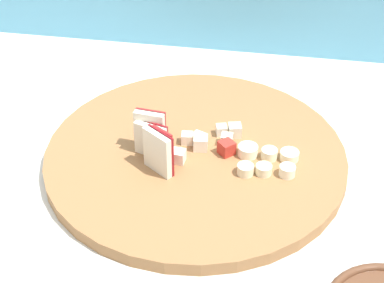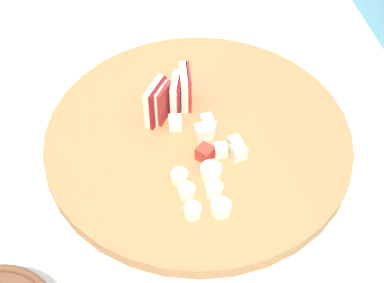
{
  "view_description": "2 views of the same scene",
  "coord_description": "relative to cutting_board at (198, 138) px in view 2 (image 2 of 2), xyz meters",
  "views": [
    {
      "loc": [
        0.17,
        -0.65,
        1.45
      ],
      "look_at": [
        0.05,
        0.02,
        0.94
      ],
      "focal_mm": 54.78,
      "sensor_mm": 36.0,
      "label": 1
    },
    {
      "loc": [
        0.62,
        -0.08,
        1.54
      ],
      "look_at": [
        0.1,
        0.02,
        0.95
      ],
      "focal_mm": 54.25,
      "sensor_mm": 36.0,
      "label": 2
    }
  ],
  "objects": [
    {
      "name": "cutting_board",
      "position": [
        0.0,
        0.0,
        0.0
      ],
      "size": [
        0.45,
        0.45,
        0.02
      ],
      "primitive_type": "cylinder",
      "color": "olive",
      "rests_on": "tiled_countertop"
    },
    {
      "name": "banana_slice_rows",
      "position": [
        0.11,
        -0.01,
        0.02
      ],
      "size": [
        0.09,
        0.07,
        0.02
      ],
      "color": "beige",
      "rests_on": "cutting_board"
    },
    {
      "name": "apple_wedge_fan",
      "position": [
        -0.05,
        -0.03,
        0.04
      ],
      "size": [
        0.07,
        0.08,
        0.07
      ],
      "color": "maroon",
      "rests_on": "cutting_board"
    },
    {
      "name": "apple_dice_pile",
      "position": [
        0.02,
        0.01,
        0.02
      ],
      "size": [
        0.1,
        0.1,
        0.02
      ],
      "color": "white",
      "rests_on": "cutting_board"
    },
    {
      "name": "tiled_countertop",
      "position": [
        -0.06,
        -0.04,
        -0.46
      ],
      "size": [
        1.12,
        0.81,
        0.9
      ],
      "color": "silver",
      "rests_on": "ground"
    }
  ]
}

